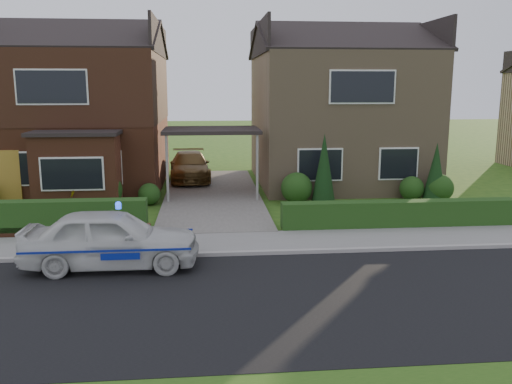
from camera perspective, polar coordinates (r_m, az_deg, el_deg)
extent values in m
plane|color=#284F15|center=(11.62, -3.79, -11.39)|extent=(120.00, 120.00, 0.00)
cube|color=black|center=(11.62, -3.79, -11.39)|extent=(60.00, 6.00, 0.02)
cube|color=#9E9993|center=(14.46, -4.14, -6.55)|extent=(60.00, 0.16, 0.12)
cube|color=slate|center=(15.47, -4.23, -5.41)|extent=(60.00, 2.00, 0.10)
cube|color=#666059|center=(22.17, -4.60, -0.32)|extent=(3.80, 12.00, 0.12)
cube|color=brown|center=(25.39, -18.11, 7.09)|extent=(7.20, 8.00, 5.80)
cube|color=white|center=(22.12, -24.13, 2.24)|extent=(1.80, 0.08, 1.30)
cube|color=white|center=(21.31, -16.04, 2.48)|extent=(1.60, 0.08, 1.30)
cube|color=white|center=(21.44, -20.70, 10.30)|extent=(2.60, 0.08, 1.30)
cube|color=black|center=(25.35, -18.31, 10.36)|extent=(7.26, 8.06, 2.90)
cube|color=brown|center=(20.80, -18.32, 2.01)|extent=(3.00, 1.40, 2.70)
cube|color=black|center=(20.64, -18.56, 5.90)|extent=(3.20, 1.60, 0.14)
cube|color=#977C5D|center=(25.51, 8.45, 7.53)|extent=(7.20, 8.00, 5.80)
cube|color=white|center=(21.40, 6.76, 2.87)|extent=(1.80, 0.08, 1.30)
cube|color=white|center=(22.28, 14.76, 2.90)|extent=(1.60, 0.08, 1.30)
cube|color=white|center=(21.58, 11.13, 10.80)|extent=(2.60, 0.08, 1.30)
cube|color=black|center=(21.80, -4.71, 6.50)|extent=(3.80, 3.00, 0.14)
cylinder|color=gray|center=(20.62, -9.33, 2.35)|extent=(0.10, 0.10, 2.70)
cylinder|color=gray|center=(20.66, 0.13, 2.51)|extent=(0.10, 0.10, 2.70)
cube|color=brown|center=(17.49, -23.73, -3.95)|extent=(7.70, 0.25, 0.36)
cube|color=#133D14|center=(17.67, -23.53, -4.39)|extent=(7.50, 0.55, 0.90)
cube|color=#133D14|center=(17.75, 14.80, -3.76)|extent=(7.50, 0.55, 0.80)
sphere|color=#133D14|center=(20.73, -15.68, 0.19)|extent=(1.32, 1.32, 1.32)
sphere|color=#133D14|center=(20.84, -11.17, -0.22)|extent=(0.84, 0.84, 0.84)
sphere|color=#133D14|center=(20.78, 4.30, 0.43)|extent=(1.20, 1.20, 1.20)
sphere|color=#133D14|center=(22.13, 16.08, 0.37)|extent=(0.96, 0.96, 0.96)
sphere|color=#133D14|center=(22.23, 18.76, 0.41)|extent=(1.08, 1.08, 1.08)
cone|color=black|center=(20.66, 7.16, 2.29)|extent=(0.90, 0.90, 2.60)
cone|color=black|center=(22.06, 18.38, 1.84)|extent=(0.90, 0.90, 2.20)
imported|color=silver|center=(13.85, -15.00, -4.81)|extent=(1.77, 4.31, 1.46)
sphere|color=#193FF2|center=(13.62, -14.28, -1.52)|extent=(0.17, 0.17, 0.17)
cube|color=navy|center=(13.04, -15.61, -6.10)|extent=(3.95, 0.02, 0.05)
cube|color=navy|center=(14.69, -14.43, -4.11)|extent=(3.95, 0.01, 0.05)
ellipsoid|color=black|center=(13.94, -20.02, -3.79)|extent=(0.22, 0.17, 0.21)
sphere|color=white|center=(13.88, -20.01, -3.90)|extent=(0.11, 0.11, 0.11)
sphere|color=black|center=(13.88, -19.99, -3.26)|extent=(0.13, 0.13, 0.13)
cone|color=black|center=(13.88, -20.18, -2.99)|extent=(0.04, 0.04, 0.05)
cone|color=black|center=(13.86, -19.82, -2.99)|extent=(0.04, 0.04, 0.05)
imported|color=brown|center=(25.46, -6.99, 2.72)|extent=(2.03, 4.51, 1.28)
imported|color=gray|center=(20.39, -18.73, -0.86)|extent=(0.57, 0.52, 0.84)
imported|color=gray|center=(19.24, -21.50, -1.99)|extent=(0.41, 0.41, 0.67)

